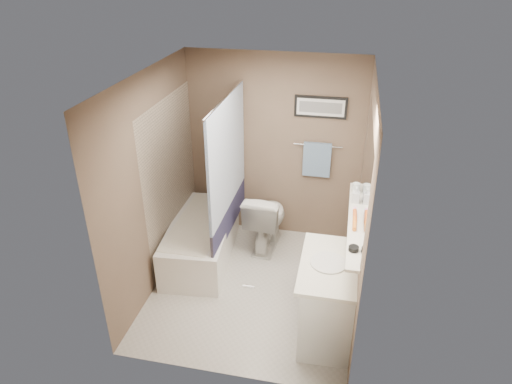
% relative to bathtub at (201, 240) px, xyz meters
% --- Properties ---
extents(ground, '(2.50, 2.50, 0.00)m').
position_rel_bathtub_xyz_m(ground, '(0.75, -0.44, -0.25)').
color(ground, beige).
rests_on(ground, ground).
extents(ceiling, '(2.20, 2.50, 0.04)m').
position_rel_bathtub_xyz_m(ceiling, '(0.75, -0.44, 2.13)').
color(ceiling, silver).
rests_on(ceiling, wall_back).
extents(wall_back, '(2.20, 0.04, 2.40)m').
position_rel_bathtub_xyz_m(wall_back, '(0.75, 0.79, 0.95)').
color(wall_back, brown).
rests_on(wall_back, ground).
extents(wall_front, '(2.20, 0.04, 2.40)m').
position_rel_bathtub_xyz_m(wall_front, '(0.75, -1.67, 0.95)').
color(wall_front, brown).
rests_on(wall_front, ground).
extents(wall_left, '(0.04, 2.50, 2.40)m').
position_rel_bathtub_xyz_m(wall_left, '(-0.33, -0.44, 0.95)').
color(wall_left, brown).
rests_on(wall_left, ground).
extents(wall_right, '(0.04, 2.50, 2.40)m').
position_rel_bathtub_xyz_m(wall_right, '(1.83, -0.44, 0.95)').
color(wall_right, brown).
rests_on(wall_right, ground).
extents(tile_surround, '(0.02, 1.55, 2.00)m').
position_rel_bathtub_xyz_m(tile_surround, '(-0.34, 0.06, 0.75)').
color(tile_surround, tan).
rests_on(tile_surround, wall_left).
extents(curtain_rod, '(0.02, 1.55, 0.02)m').
position_rel_bathtub_xyz_m(curtain_rod, '(0.35, 0.06, 1.80)').
color(curtain_rod, silver).
rests_on(curtain_rod, wall_left).
extents(curtain_upper, '(0.03, 1.45, 1.28)m').
position_rel_bathtub_xyz_m(curtain_upper, '(0.35, 0.06, 1.15)').
color(curtain_upper, silver).
rests_on(curtain_upper, curtain_rod).
extents(curtain_lower, '(0.03, 1.45, 0.36)m').
position_rel_bathtub_xyz_m(curtain_lower, '(0.35, 0.06, 0.33)').
color(curtain_lower, '#2A2749').
rests_on(curtain_lower, curtain_rod).
extents(mirror, '(0.02, 1.60, 1.00)m').
position_rel_bathtub_xyz_m(mirror, '(1.84, -0.59, 1.37)').
color(mirror, silver).
rests_on(mirror, wall_right).
extents(shelf, '(0.12, 1.60, 0.03)m').
position_rel_bathtub_xyz_m(shelf, '(1.79, -0.59, 0.85)').
color(shelf, silver).
rests_on(shelf, wall_right).
extents(towel_bar, '(0.60, 0.02, 0.02)m').
position_rel_bathtub_xyz_m(towel_bar, '(1.30, 0.78, 1.05)').
color(towel_bar, silver).
rests_on(towel_bar, wall_back).
extents(towel, '(0.34, 0.05, 0.44)m').
position_rel_bathtub_xyz_m(towel, '(1.30, 0.76, 0.87)').
color(towel, '#95B9D9').
rests_on(towel, towel_bar).
extents(art_frame, '(0.62, 0.02, 0.26)m').
position_rel_bathtub_xyz_m(art_frame, '(1.30, 0.80, 1.53)').
color(art_frame, black).
rests_on(art_frame, wall_back).
extents(art_mat, '(0.56, 0.00, 0.20)m').
position_rel_bathtub_xyz_m(art_mat, '(1.30, 0.78, 1.53)').
color(art_mat, white).
rests_on(art_mat, art_frame).
extents(art_image, '(0.50, 0.00, 0.13)m').
position_rel_bathtub_xyz_m(art_image, '(1.30, 0.78, 1.53)').
color(art_image, '#595959').
rests_on(art_image, art_mat).
extents(door, '(0.80, 0.02, 2.00)m').
position_rel_bathtub_xyz_m(door, '(1.30, -1.68, 0.75)').
color(door, silver).
rests_on(door, wall_front).
extents(door_handle, '(0.10, 0.02, 0.02)m').
position_rel_bathtub_xyz_m(door_handle, '(0.97, -1.63, 0.75)').
color(door_handle, silver).
rests_on(door_handle, door).
extents(bathtub, '(0.83, 1.56, 0.50)m').
position_rel_bathtub_xyz_m(bathtub, '(0.00, 0.00, 0.00)').
color(bathtub, white).
rests_on(bathtub, ground).
extents(tub_rim, '(0.56, 1.36, 0.02)m').
position_rel_bathtub_xyz_m(tub_rim, '(-0.00, 0.00, 0.25)').
color(tub_rim, white).
rests_on(tub_rim, bathtub).
extents(toilet, '(0.50, 0.81, 0.80)m').
position_rel_bathtub_xyz_m(toilet, '(0.74, 0.41, 0.15)').
color(toilet, silver).
rests_on(toilet, ground).
extents(vanity, '(0.54, 0.92, 0.80)m').
position_rel_bathtub_xyz_m(vanity, '(1.60, -0.96, 0.15)').
color(vanity, white).
rests_on(vanity, ground).
extents(countertop, '(0.54, 0.96, 0.04)m').
position_rel_bathtub_xyz_m(countertop, '(1.59, -0.96, 0.57)').
color(countertop, silver).
rests_on(countertop, vanity).
extents(sink_basin, '(0.34, 0.34, 0.01)m').
position_rel_bathtub_xyz_m(sink_basin, '(1.58, -0.96, 0.60)').
color(sink_basin, silver).
rests_on(sink_basin, countertop).
extents(faucet_spout, '(0.02, 0.02, 0.10)m').
position_rel_bathtub_xyz_m(faucet_spout, '(1.78, -0.96, 0.64)').
color(faucet_spout, silver).
rests_on(faucet_spout, countertop).
extents(faucet_knob, '(0.05, 0.05, 0.05)m').
position_rel_bathtub_xyz_m(faucet_knob, '(1.78, -0.86, 0.62)').
color(faucet_knob, silver).
rests_on(faucet_knob, countertop).
extents(candle_bowl_near, '(0.09, 0.09, 0.04)m').
position_rel_bathtub_xyz_m(candle_bowl_near, '(1.79, -1.10, 0.89)').
color(candle_bowl_near, black).
rests_on(candle_bowl_near, shelf).
extents(hair_brush_front, '(0.04, 0.22, 0.04)m').
position_rel_bathtub_xyz_m(hair_brush_front, '(1.79, -0.69, 0.89)').
color(hair_brush_front, orange).
rests_on(hair_brush_front, shelf).
extents(hair_brush_back, '(0.04, 0.22, 0.04)m').
position_rel_bathtub_xyz_m(hair_brush_back, '(1.79, -0.55, 0.89)').
color(hair_brush_back, '#DB5A1E').
rests_on(hair_brush_back, shelf).
extents(pink_comb, '(0.03, 0.16, 0.01)m').
position_rel_bathtub_xyz_m(pink_comb, '(1.79, -0.42, 0.87)').
color(pink_comb, '#F495C5').
rests_on(pink_comb, shelf).
extents(glass_jar, '(0.08, 0.08, 0.10)m').
position_rel_bathtub_xyz_m(glass_jar, '(1.79, 0.00, 0.92)').
color(glass_jar, white).
rests_on(glass_jar, shelf).
extents(soap_bottle, '(0.08, 0.08, 0.17)m').
position_rel_bathtub_xyz_m(soap_bottle, '(1.79, -0.22, 0.95)').
color(soap_bottle, '#999999').
rests_on(soap_bottle, shelf).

